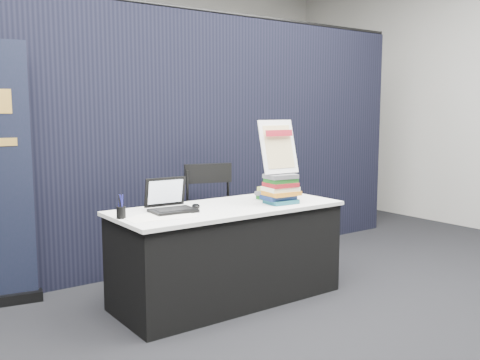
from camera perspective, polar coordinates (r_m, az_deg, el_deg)
name	(u,v)px	position (r m, az deg, el deg)	size (l,w,h in m)	color
floor	(272,321)	(3.93, 3.41, -14.80)	(8.00, 8.00, 0.00)	black
wall_back	(73,89)	(7.19, -17.43, 9.21)	(8.00, 0.02, 3.50)	#A6A49C
drape_partition	(163,142)	(4.98, -8.26, 4.07)	(6.00, 0.08, 2.40)	black
display_table	(228,253)	(4.23, -1.33, -7.80)	(1.80, 0.75, 0.75)	black
laptop	(170,203)	(3.96, -7.46, -2.50)	(0.34, 0.28, 0.24)	black
mouse	(196,206)	(4.07, -4.73, -2.78)	(0.06, 0.10, 0.03)	black
brochure_left	(159,215)	(3.83, -8.62, -3.70)	(0.30, 0.21, 0.00)	white
brochure_mid	(149,218)	(3.73, -9.70, -4.04)	(0.30, 0.21, 0.00)	white
brochure_right	(176,216)	(3.77, -6.83, -3.87)	(0.27, 0.19, 0.00)	white
pen_cup	(121,213)	(3.76, -12.57, -3.41)	(0.06, 0.06, 0.08)	black
book_stack_tall	(280,189)	(4.25, 4.33, -0.94)	(0.27, 0.22, 0.24)	#195362
book_stack_short	(273,193)	(4.48, 3.56, -1.37)	(0.25, 0.20, 0.10)	#1A621D
info_sign	(278,147)	(4.24, 4.11, 3.50)	(0.33, 0.16, 0.44)	black
stacking_chair	(219,216)	(4.71, -2.22, -3.87)	(0.57, 0.58, 1.01)	black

